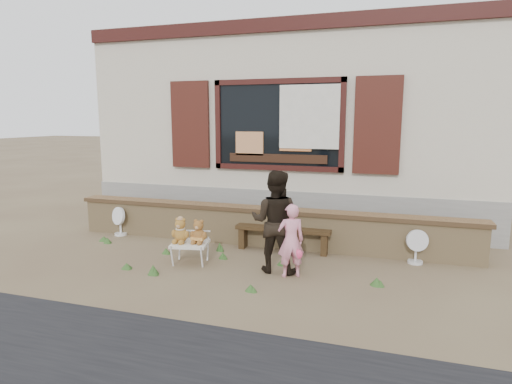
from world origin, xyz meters
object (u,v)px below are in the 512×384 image
(teddy_bear_left, at_px, (181,230))
(child, at_px, (291,241))
(folding_chair, at_px, (190,244))
(bench, at_px, (283,233))
(teddy_bear_right, at_px, (199,231))
(adult, at_px, (275,221))

(teddy_bear_left, height_order, child, child)
(folding_chair, xyz_separation_m, teddy_bear_left, (-0.14, -0.03, 0.22))
(bench, relative_size, child, 1.54)
(folding_chair, xyz_separation_m, teddy_bear_right, (0.14, 0.03, 0.21))
(teddy_bear_left, xyz_separation_m, adult, (1.44, 0.10, 0.21))
(child, bearing_deg, teddy_bear_right, -30.73)
(bench, distance_m, teddy_bear_left, 1.72)
(child, bearing_deg, adult, -56.46)
(teddy_bear_left, distance_m, teddy_bear_right, 0.28)
(folding_chair, relative_size, teddy_bear_left, 1.59)
(bench, height_order, teddy_bear_left, teddy_bear_left)
(bench, distance_m, child, 1.22)
(folding_chair, xyz_separation_m, child, (1.57, -0.08, 0.22))
(adult, bearing_deg, folding_chair, 2.25)
(teddy_bear_right, bearing_deg, child, -15.54)
(bench, relative_size, teddy_bear_right, 4.32)
(teddy_bear_right, relative_size, child, 0.36)
(child, bearing_deg, folding_chair, -29.36)
(bench, xyz_separation_m, folding_chair, (-1.19, -1.05, 0.00))
(teddy_bear_left, relative_size, child, 0.37)
(teddy_bear_right, distance_m, adult, 1.19)
(folding_chair, bearing_deg, adult, -8.02)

